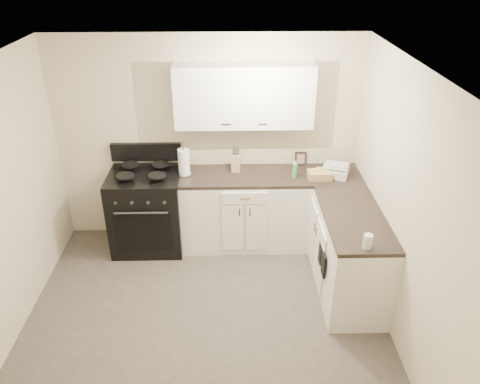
{
  "coord_description": "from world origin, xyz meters",
  "views": [
    {
      "loc": [
        0.27,
        -3.41,
        3.36
      ],
      "look_at": [
        0.36,
        0.85,
        1.06
      ],
      "focal_mm": 35.0,
      "sensor_mm": 36.0,
      "label": 1
    }
  ],
  "objects_px": {
    "stove": "(148,212)",
    "knife_block": "(236,163)",
    "paper_towel": "(184,162)",
    "wicker_basket": "(320,175)",
    "countertop_grill": "(336,172)"
  },
  "relations": [
    {
      "from": "knife_block",
      "to": "countertop_grill",
      "type": "xyz_separation_m",
      "value": [
        1.17,
        -0.14,
        -0.06
      ]
    },
    {
      "from": "paper_towel",
      "to": "wicker_basket",
      "type": "distance_m",
      "value": 1.57
    },
    {
      "from": "countertop_grill",
      "to": "stove",
      "type": "bearing_deg",
      "value": -158.93
    },
    {
      "from": "stove",
      "to": "knife_block",
      "type": "height_order",
      "value": "knife_block"
    },
    {
      "from": "stove",
      "to": "wicker_basket",
      "type": "xyz_separation_m",
      "value": [
        2.03,
        -0.09,
        0.52
      ]
    },
    {
      "from": "knife_block",
      "to": "wicker_basket",
      "type": "distance_m",
      "value": 0.98
    },
    {
      "from": "stove",
      "to": "knife_block",
      "type": "bearing_deg",
      "value": 6.1
    },
    {
      "from": "knife_block",
      "to": "wicker_basket",
      "type": "height_order",
      "value": "knife_block"
    },
    {
      "from": "paper_towel",
      "to": "wicker_basket",
      "type": "bearing_deg",
      "value": -4.49
    },
    {
      "from": "knife_block",
      "to": "countertop_grill",
      "type": "relative_size",
      "value": 0.82
    },
    {
      "from": "knife_block",
      "to": "paper_towel",
      "type": "relative_size",
      "value": 0.68
    },
    {
      "from": "stove",
      "to": "countertop_grill",
      "type": "xyz_separation_m",
      "value": [
        2.24,
        -0.02,
        0.53
      ]
    },
    {
      "from": "stove",
      "to": "knife_block",
      "type": "xyz_separation_m",
      "value": [
        1.07,
        0.11,
        0.59
      ]
    },
    {
      "from": "wicker_basket",
      "to": "stove",
      "type": "bearing_deg",
      "value": 177.56
    },
    {
      "from": "stove",
      "to": "countertop_grill",
      "type": "relative_size",
      "value": 3.82
    }
  ]
}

